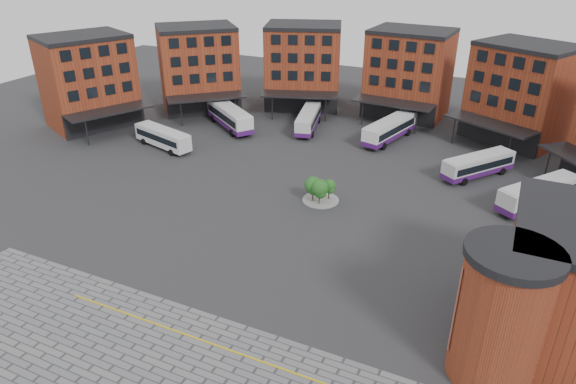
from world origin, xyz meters
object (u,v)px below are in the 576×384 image
at_px(tree_island, 319,188).
at_px(blue_car, 483,329).
at_px(bus_f, 539,194).
at_px(bus_a, 163,137).
at_px(bus_d, 389,129).
at_px(bus_e, 478,165).
at_px(bus_b, 230,116).
at_px(bus_c, 308,119).

bearing_deg(tree_island, blue_car, -37.76).
bearing_deg(blue_car, bus_f, 37.04).
height_order(bus_a, bus_d, bus_d).
xyz_separation_m(bus_a, bus_e, (43.64, 9.08, -0.12)).
height_order(bus_b, bus_e, bus_b).
xyz_separation_m(tree_island, blue_car, (20.21, -15.66, -1.09)).
xyz_separation_m(bus_a, blue_car, (47.72, -22.14, -1.00)).
xyz_separation_m(bus_a, bus_c, (16.43, 16.55, -0.05)).
bearing_deg(tree_island, bus_f, 22.30).
bearing_deg(bus_d, bus_c, -163.24).
relative_size(tree_island, bus_f, 0.40).
relative_size(bus_e, bus_f, 0.92).
height_order(tree_island, bus_c, tree_island).
height_order(bus_b, bus_f, bus_b).
xyz_separation_m(bus_a, bus_b, (4.40, 11.88, 0.16)).
relative_size(bus_a, bus_c, 0.94).
bearing_deg(bus_e, blue_car, -45.50).
relative_size(bus_c, blue_car, 2.49).
distance_m(tree_island, bus_a, 28.26).
relative_size(bus_a, blue_car, 2.33).
bearing_deg(bus_f, bus_d, -177.10).
distance_m(bus_e, blue_car, 31.50).
bearing_deg(bus_d, bus_e, -15.43).
distance_m(bus_a, bus_b, 12.67).
bearing_deg(tree_island, bus_c, 115.69).
bearing_deg(bus_e, bus_f, -1.63).
distance_m(bus_a, blue_car, 52.61).
relative_size(bus_b, bus_f, 1.09).
relative_size(tree_island, bus_b, 0.37).
bearing_deg(bus_b, bus_a, -164.07).
height_order(bus_c, bus_f, bus_f).
distance_m(tree_island, bus_d, 23.68).
distance_m(bus_b, bus_f, 47.44).
bearing_deg(bus_a, blue_car, -98.98).
xyz_separation_m(tree_island, bus_f, (23.53, 9.65, -0.09)).
height_order(tree_island, bus_d, bus_d).
height_order(tree_island, bus_b, bus_b).
xyz_separation_m(bus_b, bus_d, (25.26, 5.22, -0.10)).
relative_size(bus_a, bus_d, 0.88).
bearing_deg(bus_a, bus_c, -28.88).
bearing_deg(bus_b, blue_car, -91.88).
height_order(tree_island, blue_car, tree_island).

